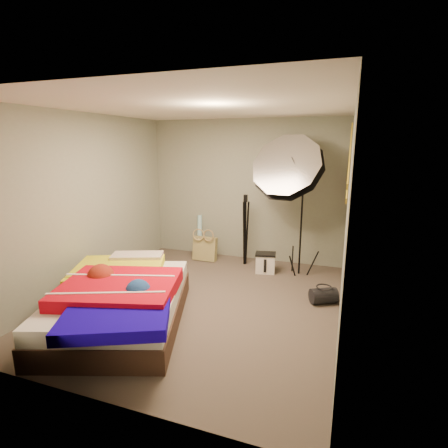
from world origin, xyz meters
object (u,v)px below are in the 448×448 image
at_px(photo_umbrella, 289,170).
at_px(camera_tripod, 245,225).
at_px(tote_bag, 205,249).
at_px(camera_case, 265,264).
at_px(bed, 121,300).
at_px(duffel_bag, 323,296).
at_px(wrapping_roll, 200,235).

bearing_deg(photo_umbrella, camera_tripod, 161.30).
bearing_deg(photo_umbrella, tote_bag, 171.81).
distance_m(camera_case, bed, 2.52).
relative_size(camera_case, camera_tripod, 0.25).
distance_m(duffel_bag, photo_umbrella, 1.94).
xyz_separation_m(tote_bag, camera_tripod, (0.74, 0.04, 0.49)).
bearing_deg(wrapping_roll, photo_umbrella, -16.42).
relative_size(camera_case, bed, 0.13).
bearing_deg(tote_bag, photo_umbrella, -8.09).
relative_size(duffel_bag, camera_tripod, 0.28).
height_order(duffel_bag, camera_tripod, camera_tripod).
xyz_separation_m(tote_bag, camera_case, (1.18, -0.25, -0.06)).
relative_size(duffel_bag, photo_umbrella, 0.15).
xyz_separation_m(photo_umbrella, camera_tripod, (-0.75, 0.25, -0.98)).
bearing_deg(bed, tote_bag, 88.78).
distance_m(tote_bag, camera_case, 1.21).
bearing_deg(duffel_bag, camera_case, 110.18).
bearing_deg(photo_umbrella, duffel_bag, -53.16).
bearing_deg(bed, camera_case, 60.79).
distance_m(bed, photo_umbrella, 3.05).
height_order(camera_case, photo_umbrella, photo_umbrella).
xyz_separation_m(wrapping_roll, duffel_bag, (2.39, -1.41, -0.27)).
bearing_deg(camera_case, duffel_bag, -51.37).
bearing_deg(camera_case, photo_umbrella, -3.73).
bearing_deg(camera_tripod, camera_case, -33.56).
bearing_deg(bed, wrapping_roll, 93.71).
bearing_deg(bed, duffel_bag, 31.09).
height_order(wrapping_roll, duffel_bag, wrapping_roll).
relative_size(tote_bag, duffel_bag, 1.25).
xyz_separation_m(duffel_bag, bed, (-2.22, -1.34, 0.19)).
distance_m(duffel_bag, camera_tripod, 1.93).
relative_size(tote_bag, bed, 0.18).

